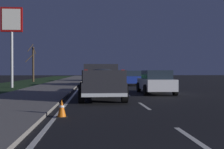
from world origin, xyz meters
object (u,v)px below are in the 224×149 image
at_px(gas_price_sign, 12,27).
at_px(traffic_cone_near, 62,109).
at_px(sedan_green, 95,76).
at_px(sedan_black, 96,78).
at_px(sedan_white, 156,82).
at_px(sedan_blue, 131,78).
at_px(pickup_truck, 101,81).
at_px(bare_tree_far, 33,63).

distance_m(gas_price_sign, traffic_cone_near, 18.24).
bearing_deg(traffic_cone_near, sedan_green, -2.29).
relative_size(sedan_black, gas_price_sign, 0.61).
height_order(sedan_white, traffic_cone_near, sedan_white).
height_order(sedan_blue, sedan_white, same).
relative_size(gas_price_sign, traffic_cone_near, 12.44).
bearing_deg(gas_price_sign, sedan_white, -123.17).
bearing_deg(pickup_truck, sedan_white, -49.15).
relative_size(sedan_green, bare_tree_far, 0.84).
relative_size(sedan_black, sedan_white, 1.00).
height_order(pickup_truck, sedan_green, pickup_truck).
bearing_deg(sedan_white, bare_tree_far, 30.49).
bearing_deg(gas_price_sign, sedan_black, -73.20).
height_order(sedan_black, sedan_white, same).
distance_m(pickup_truck, sedan_black, 12.93).
xyz_separation_m(sedan_green, traffic_cone_near, (-31.25, 1.25, -0.50)).
bearing_deg(sedan_blue, traffic_cone_near, 165.74).
relative_size(pickup_truck, sedan_green, 1.23).
distance_m(sedan_blue, traffic_cone_near, 20.33).
relative_size(sedan_white, gas_price_sign, 0.62).
xyz_separation_m(sedan_blue, traffic_cone_near, (-19.70, 5.01, -0.50)).
distance_m(sedan_white, traffic_cone_near, 10.27).
relative_size(sedan_blue, gas_price_sign, 0.62).
relative_size(pickup_truck, sedan_white, 1.23).
relative_size(sedan_green, gas_price_sign, 0.62).
height_order(sedan_green, bare_tree_far, bare_tree_far).
bearing_deg(sedan_blue, gas_price_sign, 106.61).
height_order(gas_price_sign, bare_tree_far, gas_price_sign).
xyz_separation_m(sedan_black, traffic_cone_near, (-18.63, 1.34, -0.50)).
bearing_deg(sedan_green, sedan_blue, -162.00).
xyz_separation_m(sedan_white, bare_tree_far, (21.16, 12.46, 1.81)).
relative_size(pickup_truck, traffic_cone_near, 9.43).
height_order(sedan_white, gas_price_sign, gas_price_sign).
distance_m(sedan_white, gas_price_sign, 14.38).
bearing_deg(bare_tree_far, sedan_white, -149.51).
distance_m(pickup_truck, bare_tree_far, 25.92).
distance_m(sedan_blue, sedan_white, 10.81).
relative_size(sedan_green, sedan_white, 1.00).
xyz_separation_m(pickup_truck, sedan_white, (3.19, -3.68, -0.20)).
bearing_deg(pickup_truck, gas_price_sign, 35.93).
bearing_deg(sedan_green, sedan_white, -170.19).
bearing_deg(gas_price_sign, sedan_green, -26.76).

